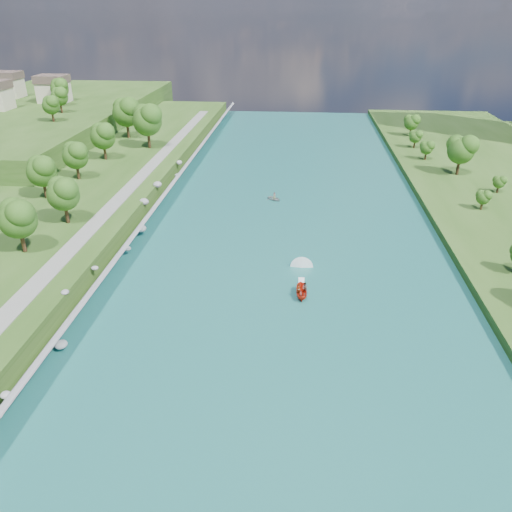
# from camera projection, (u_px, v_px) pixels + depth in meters

# --- Properties ---
(ground) EXTENTS (260.00, 260.00, 0.00)m
(ground) POSITION_uv_depth(u_px,v_px,m) (278.00, 303.00, 69.51)
(ground) COLOR #2D5119
(ground) RESTS_ON ground
(river_water) EXTENTS (55.00, 240.00, 0.10)m
(river_water) POSITION_uv_depth(u_px,v_px,m) (284.00, 242.00, 87.29)
(river_water) COLOR #19595F
(river_water) RESTS_ON ground
(berm_west) EXTENTS (45.00, 240.00, 3.50)m
(berm_west) POSITION_uv_depth(u_px,v_px,m) (9.00, 223.00, 90.54)
(berm_west) COLOR #2D5119
(berm_west) RESTS_ON ground
(ridge_west) EXTENTS (60.00, 120.00, 9.00)m
(ridge_west) POSITION_uv_depth(u_px,v_px,m) (35.00, 120.00, 158.67)
(ridge_west) COLOR #2D5119
(ridge_west) RESTS_ON ground
(riprap_bank) EXTENTS (4.33, 236.00, 4.53)m
(riprap_bank) POSITION_uv_depth(u_px,v_px,m) (138.00, 228.00, 88.18)
(riprap_bank) COLOR slate
(riprap_bank) RESTS_ON ground
(riverside_path) EXTENTS (3.00, 200.00, 0.10)m
(riverside_path) POSITION_uv_depth(u_px,v_px,m) (101.00, 217.00, 88.33)
(riverside_path) COLOR gray
(riverside_path) RESTS_ON berm_west
(ridge_houses) EXTENTS (29.50, 29.50, 8.40)m
(ridge_houses) POSITION_uv_depth(u_px,v_px,m) (18.00, 89.00, 159.66)
(ridge_houses) COLOR beige
(ridge_houses) RESTS_ON ridge_west
(trees_east) EXTENTS (14.59, 139.22, 11.03)m
(trees_east) POSITION_uv_depth(u_px,v_px,m) (506.00, 214.00, 82.88)
(trees_east) COLOR #224C14
(trees_east) RESTS_ON berm_east
(trees_ridge) EXTENTS (17.20, 39.31, 9.80)m
(trees_ridge) POSITION_uv_depth(u_px,v_px,m) (58.00, 94.00, 149.12)
(trees_ridge) COLOR #224C14
(trees_ridge) RESTS_ON ridge_west
(motorboat) EXTENTS (3.60, 18.84, 2.17)m
(motorboat) POSITION_uv_depth(u_px,v_px,m) (301.00, 287.00, 71.99)
(motorboat) COLOR red
(motorboat) RESTS_ON river_water
(raft) EXTENTS (4.02, 3.96, 1.64)m
(raft) POSITION_uv_depth(u_px,v_px,m) (274.00, 198.00, 105.98)
(raft) COLOR gray
(raft) RESTS_ON river_water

